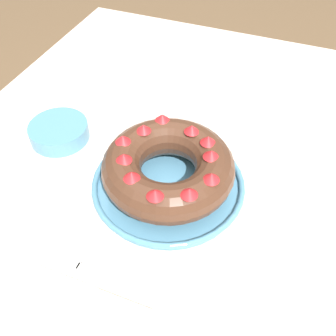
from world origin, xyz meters
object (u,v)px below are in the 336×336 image
at_px(side_bowl, 59,132).
at_px(bundt_cake, 168,168).
at_px(cake_knife, 111,265).
at_px(fork, 93,272).
at_px(serving_dish, 168,185).
at_px(serving_knife, 99,295).

bearing_deg(side_bowl, bundt_cake, -100.48).
relative_size(cake_knife, side_bowl, 1.26).
bearing_deg(fork, bundt_cake, -17.40).
distance_m(serving_dish, cake_knife, 0.20).
xyz_separation_m(serving_dish, bundt_cake, (-0.00, -0.00, 0.05)).
bearing_deg(serving_dish, cake_knife, 172.23).
height_order(serving_dish, bundt_cake, bundt_cake).
bearing_deg(bundt_cake, cake_knife, 172.21).
bearing_deg(serving_knife, cake_knife, 6.31).
bearing_deg(bundt_cake, fork, 167.38).
bearing_deg(bundt_cake, side_bowl, 79.52).
relative_size(serving_dish, bundt_cake, 1.19).
relative_size(bundt_cake, side_bowl, 1.93).
bearing_deg(serving_dish, side_bowl, 79.54).
bearing_deg(side_bowl, serving_knife, -139.29).
bearing_deg(cake_knife, serving_dish, -10.59).
height_order(bundt_cake, side_bowl, bundt_cake).
bearing_deg(fork, side_bowl, 35.82).
xyz_separation_m(fork, cake_knife, (0.02, -0.02, 0.00)).
height_order(serving_knife, cake_knife, same).
bearing_deg(bundt_cake, serving_knife, 175.42).
bearing_deg(side_bowl, cake_knife, -134.38).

